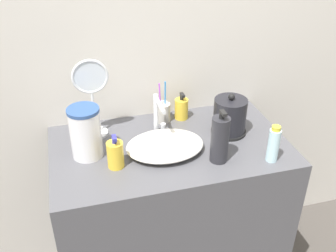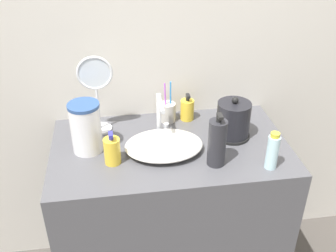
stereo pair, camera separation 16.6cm
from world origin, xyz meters
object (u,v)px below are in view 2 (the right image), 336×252
object	(u,v)px
faucet	(161,113)
electric_kettle	(233,121)
shampoo_bottle	(273,151)
lotion_bottle	(112,151)
hand_cream_bottle	(217,143)
vanity_mirror	(96,89)
mouthwash_bottle	(187,109)
toothbrush_cup	(168,112)
water_pitcher	(86,127)

from	to	relation	value
faucet	electric_kettle	xyz separation A→B (m)	(0.32, -0.07, -0.03)
faucet	shampoo_bottle	size ratio (longest dim) A/B	1.18
lotion_bottle	hand_cream_bottle	distance (m)	0.42
electric_kettle	lotion_bottle	bearing A→B (deg)	-167.26
faucet	vanity_mirror	xyz separation A→B (m)	(-0.27, 0.08, 0.10)
faucet	mouthwash_bottle	size ratio (longest dim) A/B	1.41
electric_kettle	toothbrush_cup	bearing A→B (deg)	145.60
lotion_bottle	mouthwash_bottle	xyz separation A→B (m)	(0.37, 0.30, -0.01)
lotion_bottle	vanity_mirror	bearing A→B (deg)	100.86
hand_cream_bottle	water_pitcher	world-z (taller)	hand_cream_bottle
vanity_mirror	water_pitcher	distance (m)	0.19
shampoo_bottle	water_pitcher	xyz separation A→B (m)	(-0.73, 0.24, 0.03)
faucet	toothbrush_cup	xyz separation A→B (m)	(0.05, 0.12, -0.06)
mouthwash_bottle	hand_cream_bottle	xyz separation A→B (m)	(0.05, -0.37, 0.05)
shampoo_bottle	electric_kettle	bearing A→B (deg)	109.33
hand_cream_bottle	vanity_mirror	world-z (taller)	vanity_mirror
mouthwash_bottle	vanity_mirror	distance (m)	0.45
electric_kettle	vanity_mirror	distance (m)	0.62
shampoo_bottle	vanity_mirror	xyz separation A→B (m)	(-0.68, 0.39, 0.13)
shampoo_bottle	lotion_bottle	bearing A→B (deg)	168.61
shampoo_bottle	mouthwash_bottle	bearing A→B (deg)	120.96
faucet	lotion_bottle	xyz separation A→B (m)	(-0.22, -0.19, -0.05)
toothbrush_cup	hand_cream_bottle	bearing A→B (deg)	-69.14
vanity_mirror	electric_kettle	bearing A→B (deg)	-13.79
lotion_bottle	mouthwash_bottle	size ratio (longest dim) A/B	1.08
lotion_bottle	water_pitcher	bearing A→B (deg)	132.76
water_pitcher	faucet	bearing A→B (deg)	13.55
toothbrush_cup	water_pitcher	xyz separation A→B (m)	(-0.37, -0.19, 0.06)
electric_kettle	mouthwash_bottle	world-z (taller)	electric_kettle
faucet	vanity_mirror	size ratio (longest dim) A/B	0.53
shampoo_bottle	vanity_mirror	world-z (taller)	vanity_mirror
electric_kettle	lotion_bottle	size ratio (longest dim) A/B	1.33
toothbrush_cup	mouthwash_bottle	bearing A→B (deg)	0.30
mouthwash_bottle	electric_kettle	bearing A→B (deg)	-46.85
hand_cream_bottle	water_pitcher	bearing A→B (deg)	160.93
toothbrush_cup	lotion_bottle	distance (m)	0.41
faucet	water_pitcher	distance (m)	0.33
shampoo_bottle	hand_cream_bottle	bearing A→B (deg)	164.75
toothbrush_cup	vanity_mirror	distance (m)	0.36
shampoo_bottle	mouthwash_bottle	distance (m)	0.50
lotion_bottle	shampoo_bottle	xyz separation A→B (m)	(0.63, -0.13, 0.02)
water_pitcher	mouthwash_bottle	bearing A→B (deg)	22.57
mouthwash_bottle	shampoo_bottle	bearing A→B (deg)	-59.04
electric_kettle	shampoo_bottle	distance (m)	0.26
faucet	lotion_bottle	bearing A→B (deg)	-139.82
toothbrush_cup	mouthwash_bottle	world-z (taller)	toothbrush_cup
faucet	electric_kettle	distance (m)	0.32
vanity_mirror	water_pitcher	bearing A→B (deg)	-107.86
faucet	shampoo_bottle	xyz separation A→B (m)	(0.40, -0.31, -0.03)
faucet	vanity_mirror	bearing A→B (deg)	164.01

